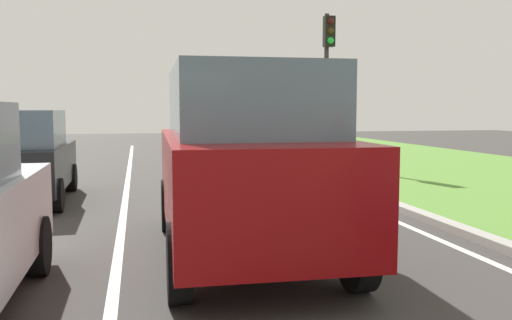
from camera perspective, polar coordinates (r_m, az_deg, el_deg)
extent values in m
plane|color=#383533|center=(11.33, -10.14, -3.80)|extent=(60.00, 60.00, 0.00)
cube|color=silver|center=(11.33, -13.69, -3.86)|extent=(0.12, 32.00, 0.01)
cube|color=silver|center=(12.02, 7.29, -3.22)|extent=(0.12, 32.00, 0.01)
cube|color=#9E9B93|center=(12.19, 9.51, -2.86)|extent=(0.24, 48.00, 0.12)
cube|color=maroon|center=(6.58, -1.27, -2.16)|extent=(2.02, 4.55, 1.10)
cube|color=slate|center=(6.38, -1.06, 6.16)|extent=(1.77, 2.74, 0.80)
cylinder|color=black|center=(8.09, -9.25, -4.75)|extent=(0.24, 0.77, 0.76)
cylinder|color=black|center=(8.32, 2.91, -4.40)|extent=(0.24, 0.77, 0.76)
cylinder|color=black|center=(5.11, -8.17, -10.75)|extent=(0.24, 0.77, 0.76)
cylinder|color=black|center=(5.47, 10.72, -9.69)|extent=(0.24, 0.77, 0.76)
cylinder|color=black|center=(6.34, -22.23, -8.47)|extent=(0.23, 0.64, 0.64)
cube|color=black|center=(11.31, -23.55, -0.61)|extent=(1.70, 3.73, 0.80)
cube|color=slate|center=(11.02, -23.92, 3.09)|extent=(1.51, 1.92, 0.68)
cylinder|color=black|center=(12.49, -19.06, -1.77)|extent=(0.23, 0.60, 0.60)
cylinder|color=black|center=(10.01, -20.47, -3.53)|extent=(0.23, 0.60, 0.60)
cylinder|color=#2D2D2D|center=(16.66, 7.45, 7.21)|extent=(0.14, 0.14, 4.67)
cube|color=black|center=(16.62, 7.77, 13.38)|extent=(0.32, 0.24, 0.90)
sphere|color=#3F0F0F|center=(16.54, 7.95, 14.40)|extent=(0.20, 0.20, 0.20)
sphere|color=#382B0C|center=(16.50, 7.93, 13.44)|extent=(0.20, 0.20, 0.20)
sphere|color=green|center=(16.47, 7.92, 12.47)|extent=(0.20, 0.20, 0.20)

